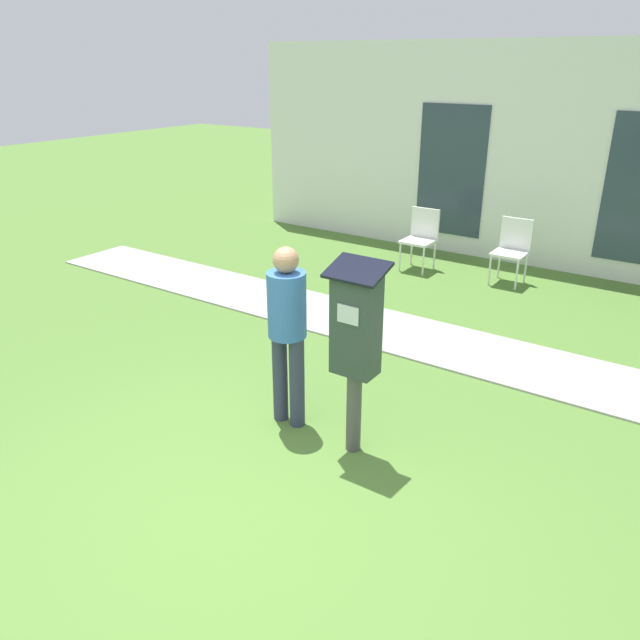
% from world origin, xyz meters
% --- Properties ---
extents(ground_plane, '(40.00, 40.00, 0.00)m').
position_xyz_m(ground_plane, '(0.00, 0.00, 0.00)').
color(ground_plane, '#517A33').
extents(sidewalk, '(12.00, 1.10, 0.02)m').
position_xyz_m(sidewalk, '(0.00, 3.33, 0.01)').
color(sidewalk, '#A3A099').
rests_on(sidewalk, ground).
extents(building_facade, '(10.00, 0.26, 3.20)m').
position_xyz_m(building_facade, '(0.00, 6.84, 1.60)').
color(building_facade, white).
rests_on(building_facade, ground).
extents(parking_meter, '(0.44, 0.31, 1.59)m').
position_xyz_m(parking_meter, '(0.31, 1.07, 1.02)').
color(parking_meter, '#4C4C4C').
rests_on(parking_meter, ground).
extents(person_standing, '(0.32, 0.32, 1.58)m').
position_xyz_m(person_standing, '(-0.38, 1.11, 0.93)').
color(person_standing, '#333851').
rests_on(person_standing, ground).
extents(outdoor_chair_left, '(0.44, 0.44, 0.90)m').
position_xyz_m(outdoor_chair_left, '(-1.35, 5.66, 0.53)').
color(outdoor_chair_left, white).
rests_on(outdoor_chair_left, ground).
extents(outdoor_chair_middle, '(0.44, 0.44, 0.90)m').
position_xyz_m(outdoor_chair_middle, '(-0.03, 5.81, 0.53)').
color(outdoor_chair_middle, white).
rests_on(outdoor_chair_middle, ground).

